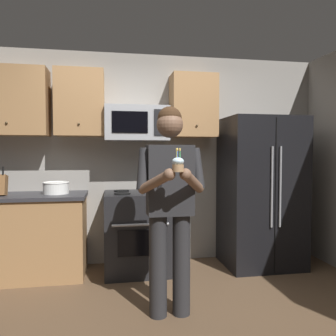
{
  "coord_description": "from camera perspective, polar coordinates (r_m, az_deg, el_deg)",
  "views": [
    {
      "loc": [
        -0.45,
        -2.44,
        1.37
      ],
      "look_at": [
        0.02,
        0.27,
        1.25
      ],
      "focal_mm": 35.31,
      "sensor_mm": 36.0,
      "label": 1
    }
  ],
  "objects": [
    {
      "name": "ground_plane",
      "position": [
        2.83,
        0.68,
        -26.42
      ],
      "size": [
        6.0,
        6.0,
        0.0
      ],
      "primitive_type": "plane",
      "color": "brown"
    },
    {
      "name": "oven_range",
      "position": [
        3.91,
        -5.22,
        -10.9
      ],
      "size": [
        0.76,
        0.7,
        0.93
      ],
      "color": "black",
      "rests_on": "ground"
    },
    {
      "name": "microwave",
      "position": [
        3.94,
        -5.44,
        7.62
      ],
      "size": [
        0.74,
        0.41,
        0.4
      ],
      "color": "#9EA0A5"
    },
    {
      "name": "person",
      "position": [
        2.76,
        0.35,
        -5.3
      ],
      "size": [
        0.6,
        0.48,
        1.76
      ],
      "color": "#262628",
      "rests_on": "ground"
    },
    {
      "name": "refrigerator",
      "position": [
        4.19,
        15.74,
        -4.0
      ],
      "size": [
        0.9,
        0.75,
        1.8
      ],
      "color": "black",
      "rests_on": "ground"
    },
    {
      "name": "cabinet_row_upper",
      "position": [
        4.02,
        -13.86,
        10.76
      ],
      "size": [
        2.78,
        0.36,
        0.76
      ],
      "color": "#9E7247"
    },
    {
      "name": "bowl_large_white",
      "position": [
        3.9,
        -18.78,
        -3.19
      ],
      "size": [
        0.29,
        0.29,
        0.13
      ],
      "color": "white",
      "rests_on": "counter_left"
    },
    {
      "name": "counter_left",
      "position": [
        4.05,
        -24.26,
        -10.66
      ],
      "size": [
        1.44,
        0.66,
        0.92
      ],
      "color": "#9E7247",
      "rests_on": "ground"
    },
    {
      "name": "cupcake",
      "position": [
        2.41,
        1.74,
        0.66
      ],
      "size": [
        0.09,
        0.09,
        0.17
      ],
      "color": "#A87F56"
    },
    {
      "name": "wall_back",
      "position": [
        4.21,
        -3.66,
        1.58
      ],
      "size": [
        4.4,
        0.1,
        2.6
      ],
      "primitive_type": "cube",
      "color": "gray",
      "rests_on": "ground"
    }
  ]
}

